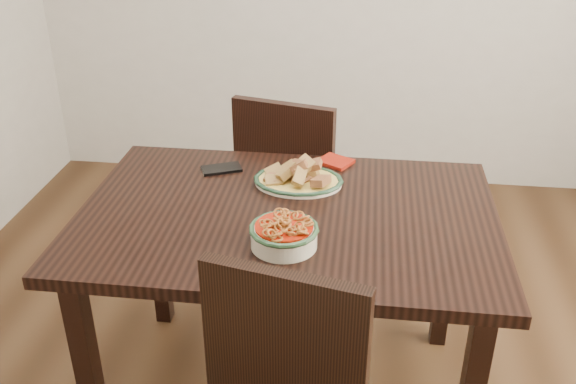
# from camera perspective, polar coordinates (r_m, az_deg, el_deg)

# --- Properties ---
(dining_table) EXTENTS (1.30, 0.87, 0.75)m
(dining_table) POSITION_cam_1_polar(r_m,az_deg,el_deg) (2.04, -0.07, -3.97)
(dining_table) COLOR black
(dining_table) RESTS_ON ground
(chair_far) EXTENTS (0.51, 0.51, 0.89)m
(chair_far) POSITION_cam_1_polar(r_m,az_deg,el_deg) (2.73, 0.41, 0.92)
(chair_far) COLOR black
(chair_far) RESTS_ON ground
(fish_plate) EXTENTS (0.29, 0.23, 0.11)m
(fish_plate) POSITION_cam_1_polar(r_m,az_deg,el_deg) (2.14, 0.93, 1.78)
(fish_plate) COLOR #ECE1C7
(fish_plate) RESTS_ON dining_table
(noodle_bowl) EXTENTS (0.20, 0.20, 0.08)m
(noodle_bowl) POSITION_cam_1_polar(r_m,az_deg,el_deg) (1.81, -0.36, -3.63)
(noodle_bowl) COLOR beige
(noodle_bowl) RESTS_ON dining_table
(smartphone) EXTENTS (0.15, 0.12, 0.01)m
(smartphone) POSITION_cam_1_polar(r_m,az_deg,el_deg) (2.27, -5.93, 2.07)
(smartphone) COLOR black
(smartphone) RESTS_ON dining_table
(napkin) EXTENTS (0.14, 0.14, 0.01)m
(napkin) POSITION_cam_1_polar(r_m,az_deg,el_deg) (2.31, 4.22, 2.72)
(napkin) COLOR #97190B
(napkin) RESTS_ON dining_table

